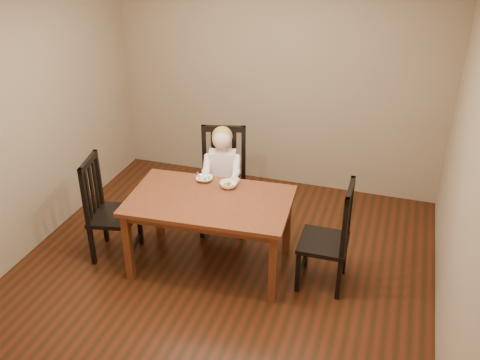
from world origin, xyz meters
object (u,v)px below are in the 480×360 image
(dining_table, at_px, (210,207))
(bowl_peas, at_px, (204,179))
(chair_right, at_px, (330,238))
(toddler, at_px, (222,171))
(chair_left, at_px, (108,210))
(chair_child, at_px, (223,182))
(bowl_veg, at_px, (229,185))

(dining_table, xyz_separation_m, bowl_peas, (-0.18, 0.32, 0.11))
(chair_right, height_order, toddler, chair_right)
(bowl_peas, bearing_deg, chair_right, -10.69)
(dining_table, relative_size, toddler, 2.47)
(toddler, distance_m, bowl_peas, 0.37)
(dining_table, height_order, chair_left, chair_left)
(dining_table, relative_size, chair_child, 1.39)
(chair_right, xyz_separation_m, toddler, (-1.25, 0.60, 0.20))
(bowl_veg, bearing_deg, chair_left, -161.03)
(toddler, bearing_deg, dining_table, 84.89)
(bowl_peas, bearing_deg, chair_left, -152.82)
(dining_table, height_order, bowl_veg, bowl_veg)
(dining_table, bearing_deg, chair_left, -173.47)
(chair_left, distance_m, bowl_veg, 1.23)
(toddler, height_order, bowl_peas, toddler)
(chair_right, distance_m, toddler, 1.40)
(bowl_peas, bearing_deg, toddler, 79.64)
(chair_child, distance_m, bowl_veg, 0.57)
(chair_right, bearing_deg, chair_left, 94.39)
(chair_left, xyz_separation_m, bowl_veg, (1.13, 0.39, 0.28))
(dining_table, height_order, bowl_peas, bowl_peas)
(chair_left, xyz_separation_m, toddler, (0.92, 0.79, 0.20))
(bowl_veg, bearing_deg, dining_table, -109.55)
(chair_right, height_order, bowl_veg, chair_right)
(chair_child, relative_size, chair_right, 1.07)
(bowl_peas, xyz_separation_m, bowl_veg, (0.27, -0.05, 0.01))
(chair_child, distance_m, chair_right, 1.42)
(toddler, bearing_deg, bowl_peas, 65.14)
(chair_left, distance_m, chair_right, 2.18)
(chair_child, bearing_deg, chair_left, 28.55)
(toddler, bearing_deg, bowl_veg, 102.65)
(chair_left, bearing_deg, bowl_veg, 96.84)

